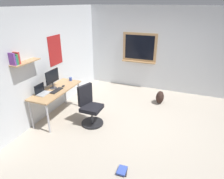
# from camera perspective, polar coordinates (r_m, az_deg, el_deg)

# --- Properties ---
(ground_plane) EXTENTS (5.20, 5.20, 0.00)m
(ground_plane) POSITION_cam_1_polar(r_m,az_deg,el_deg) (4.81, 8.28, -10.58)
(ground_plane) COLOR #ADA393
(ground_plane) RESTS_ON ground
(wall_back) EXTENTS (5.00, 0.30, 2.60)m
(wall_back) POSITION_cam_1_polar(r_m,az_deg,el_deg) (5.27, -17.85, 7.26)
(wall_back) COLOR silver
(wall_back) RESTS_ON ground
(wall_right) EXTENTS (0.22, 5.00, 2.60)m
(wall_right) POSITION_cam_1_polar(r_m,az_deg,el_deg) (6.56, 13.90, 10.76)
(wall_right) COLOR silver
(wall_right) RESTS_ON ground
(desk) EXTENTS (1.46, 0.57, 0.74)m
(desk) POSITION_cam_1_polar(r_m,az_deg,el_deg) (5.07, -15.50, -0.77)
(desk) COLOR tan
(desk) RESTS_ON ground
(office_chair) EXTENTS (0.52, 0.55, 0.95)m
(office_chair) POSITION_cam_1_polar(r_m,az_deg,el_deg) (4.75, -6.29, -5.19)
(office_chair) COLOR black
(office_chair) RESTS_ON ground
(laptop) EXTENTS (0.31, 0.21, 0.23)m
(laptop) POSITION_cam_1_polar(r_m,az_deg,el_deg) (4.87, -19.23, -0.55)
(laptop) COLOR #ADAFB5
(laptop) RESTS_ON desk
(monitor_primary) EXTENTS (0.46, 0.17, 0.46)m
(monitor_primary) POSITION_cam_1_polar(r_m,az_deg,el_deg) (5.02, -16.53, 3.19)
(monitor_primary) COLOR #38383D
(monitor_primary) RESTS_ON desk
(keyboard) EXTENTS (0.37, 0.13, 0.02)m
(keyboard) POSITION_cam_1_polar(r_m,az_deg,el_deg) (4.94, -15.43, -0.28)
(keyboard) COLOR black
(keyboard) RESTS_ON desk
(computer_mouse) EXTENTS (0.10, 0.06, 0.03)m
(computer_mouse) POSITION_cam_1_polar(r_m,az_deg,el_deg) (5.15, -13.64, 0.97)
(computer_mouse) COLOR #262628
(computer_mouse) RESTS_ON desk
(coffee_mug) EXTENTS (0.08, 0.08, 0.09)m
(coffee_mug) POSITION_cam_1_polar(r_m,az_deg,el_deg) (5.48, -11.66, 2.90)
(coffee_mug) COLOR #334CA5
(coffee_mug) RESTS_ON desk
(backpack) EXTENTS (0.32, 0.22, 0.37)m
(backpack) POSITION_cam_1_polar(r_m,az_deg,el_deg) (5.90, 13.40, -2.15)
(backpack) COLOR black
(backpack) RESTS_ON ground
(book_stack_on_floor) EXTENTS (0.24, 0.19, 0.06)m
(book_stack_on_floor) POSITION_cam_1_polar(r_m,az_deg,el_deg) (3.72, 2.95, -21.98)
(book_stack_on_floor) COLOR black
(book_stack_on_floor) RESTS_ON ground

